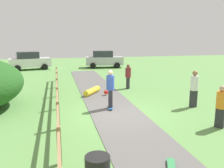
{
  "coord_description": "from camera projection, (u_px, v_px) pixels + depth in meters",
  "views": [
    {
      "loc": [
        -2.57,
        -9.9,
        3.42
      ],
      "look_at": [
        0.23,
        1.91,
        1.0
      ],
      "focal_mm": 37.73,
      "sensor_mm": 36.0,
      "label": 1
    }
  ],
  "objects": [
    {
      "name": "bystander_maroon",
      "position": [
        128.0,
        75.0,
        15.77
      ],
      "size": [
        0.51,
        0.51,
        1.65
      ],
      "color": "#2D2D33",
      "rests_on": "ground_plane"
    },
    {
      "name": "skater_fallen",
      "position": [
        93.0,
        91.0,
        14.31
      ],
      "size": [
        1.51,
        1.54,
        0.36
      ],
      "color": "yellow",
      "rests_on": "asphalt_path"
    },
    {
      "name": "parked_car_white",
      "position": [
        29.0,
        61.0,
        25.04
      ],
      "size": [
        4.47,
        2.67,
        1.92
      ],
      "color": "silver",
      "rests_on": "ground_plane"
    },
    {
      "name": "skater_riding",
      "position": [
        110.0,
        87.0,
        11.23
      ],
      "size": [
        0.45,
        0.82,
        1.87
      ],
      "color": "#265999",
      "rests_on": "asphalt_path"
    },
    {
      "name": "ground_plane",
      "position": [
        117.0,
        114.0,
        10.7
      ],
      "size": [
        60.0,
        60.0,
        0.0
      ],
      "primitive_type": "plane",
      "color": "#60934C"
    },
    {
      "name": "wooden_fence",
      "position": [
        58.0,
        103.0,
        9.98
      ],
      "size": [
        0.12,
        18.12,
        1.1
      ],
      "color": "#997A51",
      "rests_on": "ground_plane"
    },
    {
      "name": "skateboard_loose",
      "position": [
        171.0,
        166.0,
        6.2
      ],
      "size": [
        0.51,
        0.81,
        0.08
      ],
      "color": "#338C4C",
      "rests_on": "asphalt_path"
    },
    {
      "name": "bystander_white",
      "position": [
        194.0,
        87.0,
        11.55
      ],
      "size": [
        0.43,
        0.43,
        1.83
      ],
      "color": "#2D2D33",
      "rests_on": "ground_plane"
    },
    {
      "name": "bystander_orange",
      "position": [
        221.0,
        105.0,
        8.91
      ],
      "size": [
        0.53,
        0.53,
        1.65
      ],
      "color": "#2D2D33",
      "rests_on": "ground_plane"
    },
    {
      "name": "parked_car_silver",
      "position": [
        104.0,
        59.0,
        26.89
      ],
      "size": [
        4.37,
        2.37,
        1.92
      ],
      "color": "#B7B7BC",
      "rests_on": "ground_plane"
    },
    {
      "name": "asphalt_path",
      "position": [
        117.0,
        114.0,
        10.7
      ],
      "size": [
        2.4,
        28.0,
        0.02
      ],
      "primitive_type": "cube",
      "color": "#605E5B",
      "rests_on": "ground_plane"
    }
  ]
}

